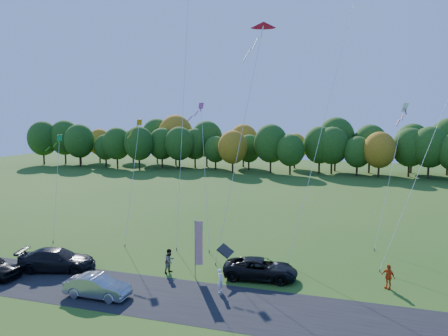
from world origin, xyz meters
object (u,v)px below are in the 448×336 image
(black_suv, at_px, (261,269))
(silver_sedan, at_px, (98,286))
(person_east, at_px, (388,276))
(feather_flag, at_px, (198,242))

(black_suv, bearing_deg, silver_sedan, 118.12)
(person_east, relative_size, feather_flag, 0.39)
(silver_sedan, distance_m, person_east, 18.77)
(person_east, bearing_deg, silver_sedan, -120.29)
(black_suv, distance_m, silver_sedan, 10.91)
(person_east, xyz_separation_m, feather_flag, (-12.58, -1.99, 1.74))
(person_east, bearing_deg, black_suv, -136.14)
(black_suv, relative_size, silver_sedan, 1.22)
(black_suv, distance_m, person_east, 8.42)
(feather_flag, bearing_deg, silver_sedan, -134.72)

